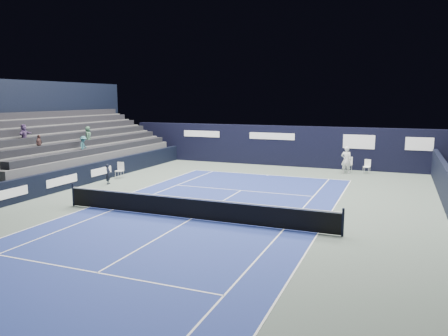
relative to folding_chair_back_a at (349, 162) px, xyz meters
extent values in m
plane|color=#4E5C54|center=(-4.96, -13.33, -0.73)|extent=(48.00, 48.00, 0.00)
cube|color=navy|center=(-4.96, -15.33, -0.72)|extent=(10.97, 23.77, 0.01)
cube|color=silver|center=(-0.05, -0.15, -0.22)|extent=(0.60, 0.58, 0.05)
cube|color=silver|center=(0.02, 0.06, 0.08)|extent=(0.47, 0.18, 0.57)
cylinder|color=silver|center=(0.21, -0.02, -0.47)|extent=(0.03, 0.03, 0.51)
cylinder|color=silver|center=(-0.18, 0.10, -0.47)|extent=(0.03, 0.03, 0.51)
cylinder|color=silver|center=(0.09, -0.39, -0.47)|extent=(0.03, 0.03, 0.51)
cylinder|color=silver|center=(-0.30, -0.27, -0.47)|extent=(0.03, 0.03, 0.51)
cube|color=white|center=(0.03, 0.08, 0.17)|extent=(0.40, 0.20, 0.37)
cube|color=white|center=(1.24, -0.20, -0.27)|extent=(0.51, 0.50, 0.04)
cube|color=white|center=(1.28, -0.01, -0.01)|extent=(0.43, 0.13, 0.51)
cylinder|color=white|center=(1.46, -0.07, -0.50)|extent=(0.02, 0.02, 0.45)
cylinder|color=white|center=(1.10, 0.01, -0.50)|extent=(0.02, 0.02, 0.45)
cylinder|color=white|center=(1.38, -0.41, -0.50)|extent=(0.02, 0.02, 0.45)
cylinder|color=white|center=(1.02, -0.33, -0.50)|extent=(0.02, 0.02, 0.45)
cube|color=silver|center=(-13.68, -8.26, -0.24)|extent=(0.52, 0.50, 0.04)
cube|color=silver|center=(-13.71, -8.06, 0.05)|extent=(0.47, 0.10, 0.55)
cylinder|color=silver|center=(-13.51, -8.05, -0.48)|extent=(0.03, 0.03, 0.49)
cylinder|color=silver|center=(-13.90, -8.11, -0.48)|extent=(0.03, 0.03, 0.49)
cylinder|color=silver|center=(-13.45, -8.42, -0.48)|extent=(0.03, 0.03, 0.49)
cylinder|color=silver|center=(-13.85, -8.48, -0.48)|extent=(0.03, 0.03, 0.49)
imported|color=black|center=(-13.15, -10.15, -0.11)|extent=(0.43, 0.52, 1.23)
cube|color=white|center=(-4.96, -3.45, -0.72)|extent=(10.97, 0.06, 0.00)
cube|color=white|center=(0.53, -15.33, -0.72)|extent=(0.06, 23.77, 0.00)
cube|color=white|center=(-10.44, -15.33, -0.72)|extent=(0.06, 23.77, 0.00)
cube|color=white|center=(-0.84, -15.33, -0.72)|extent=(0.06, 23.77, 0.00)
cube|color=white|center=(-9.07, -15.33, -0.72)|extent=(0.06, 23.77, 0.00)
cube|color=white|center=(-4.96, -8.93, -0.72)|extent=(8.23, 0.06, 0.00)
cube|color=white|center=(-4.96, -21.73, -0.72)|extent=(8.23, 0.06, 0.00)
cube|color=white|center=(-4.96, -15.33, -0.72)|extent=(0.06, 12.80, 0.00)
cube|color=white|center=(-4.96, -3.60, -0.72)|extent=(0.06, 0.30, 0.00)
cylinder|color=black|center=(1.44, -15.33, -0.18)|extent=(0.10, 0.10, 1.10)
cylinder|color=black|center=(-11.36, -15.33, -0.18)|extent=(0.10, 0.10, 1.10)
cube|color=black|center=(-4.96, -15.33, -0.27)|extent=(12.80, 0.03, 0.86)
cube|color=white|center=(-4.96, -15.33, 0.18)|extent=(12.80, 0.05, 0.06)
cube|color=black|center=(-4.96, 1.17, 0.82)|extent=(26.00, 0.60, 3.10)
cube|color=silver|center=(-11.96, 0.85, 1.57)|extent=(3.20, 0.02, 0.50)
cube|color=silver|center=(-5.96, 0.85, 1.57)|extent=(3.60, 0.02, 0.50)
cube|color=silver|center=(0.54, 0.85, 1.37)|extent=(2.20, 0.02, 1.00)
cube|color=silver|center=(4.54, 0.85, 1.37)|extent=(1.80, 0.02, 0.90)
cube|color=black|center=(-14.46, -9.33, -0.13)|extent=(0.30, 22.00, 1.20)
cube|color=silver|center=(-14.29, -16.33, -0.13)|extent=(0.02, 2.00, 0.45)
cube|color=silver|center=(-14.29, -12.83, -0.13)|extent=(0.02, 2.40, 0.45)
cube|color=silver|center=(-14.29, -9.33, -0.13)|extent=(0.02, 2.00, 0.45)
cube|color=#454547|center=(-15.06, -8.33, 0.10)|extent=(0.90, 16.00, 1.65)
cube|color=#545456|center=(-15.96, -8.33, 0.32)|extent=(0.90, 16.00, 2.10)
cube|color=#49494C|center=(-16.86, -8.33, 0.55)|extent=(0.90, 16.00, 2.55)
cube|color=#4F4F51|center=(-17.76, -8.33, 0.77)|extent=(0.90, 16.00, 3.00)
cube|color=#4E4E51|center=(-18.66, -8.33, 1.00)|extent=(0.90, 16.00, 3.45)
cube|color=#4D4D4F|center=(-19.56, -8.33, 1.22)|extent=(0.90, 16.00, 3.90)
cube|color=black|center=(-15.06, -8.33, 1.12)|extent=(0.63, 15.20, 0.40)
cube|color=black|center=(-15.96, -8.33, 1.57)|extent=(0.63, 15.20, 0.40)
cube|color=black|center=(-16.86, -8.33, 2.02)|extent=(0.63, 15.20, 0.40)
cube|color=black|center=(-17.76, -8.33, 2.47)|extent=(0.63, 15.20, 0.40)
cube|color=black|center=(-18.66, -8.33, 2.92)|extent=(0.63, 15.20, 0.40)
cube|color=black|center=(-19.56, -8.33, 3.37)|extent=(0.63, 15.20, 0.40)
cube|color=black|center=(-20.31, -8.33, 2.47)|extent=(0.60, 18.00, 6.40)
imported|color=#2B5B65|center=(-15.06, -9.99, 1.53)|extent=(0.70, 0.90, 1.22)
imported|color=#533431|center=(-15.96, -12.69, 1.89)|extent=(0.43, 0.66, 1.04)
imported|color=#2F4F3C|center=(-15.96, -8.41, 2.00)|extent=(0.61, 0.72, 1.25)
imported|color=#47335C|center=(-16.86, -12.87, 2.41)|extent=(0.61, 1.15, 1.18)
imported|color=white|center=(-0.09, -0.85, 0.23)|extent=(0.71, 0.47, 1.92)
cylinder|color=black|center=(-0.24, -1.15, 0.32)|extent=(0.03, 0.29, 0.13)
torus|color=black|center=(-0.24, -1.40, 0.42)|extent=(0.30, 0.13, 0.29)
camera|label=1|loc=(3.24, -31.86, 4.47)|focal=35.00mm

